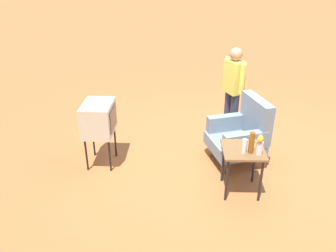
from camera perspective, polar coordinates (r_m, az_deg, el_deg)
name	(u,v)px	position (r m, az deg, el deg)	size (l,w,h in m)	color
ground_plane	(229,153)	(6.01, 9.88, -4.30)	(60.00, 60.00, 0.00)	#AD6033
armchair	(241,133)	(5.58, 11.90, -1.19)	(0.96, 0.97, 1.06)	brown
side_table	(243,156)	(4.85, 12.11, -4.75)	(0.56, 0.56, 0.68)	black
tv_on_stand	(99,119)	(5.38, -11.25, 1.17)	(0.61, 0.46, 1.03)	black
person_standing	(233,88)	(6.16, 10.57, 6.13)	(0.53, 0.35, 1.64)	#2D3347
bottle_tall_amber	(252,143)	(4.66, 13.48, -2.65)	(0.07, 0.07, 0.30)	brown
bottle_short_clear	(245,146)	(4.66, 12.38, -3.23)	(0.06, 0.06, 0.20)	silver
flower_vase	(260,144)	(4.65, 14.75, -2.86)	(0.14, 0.10, 0.27)	silver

